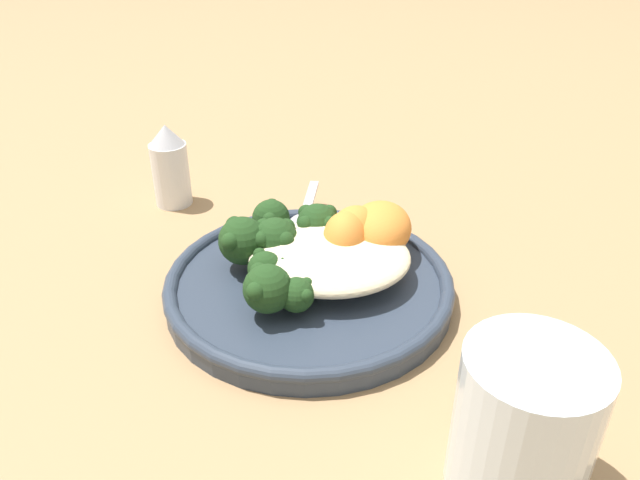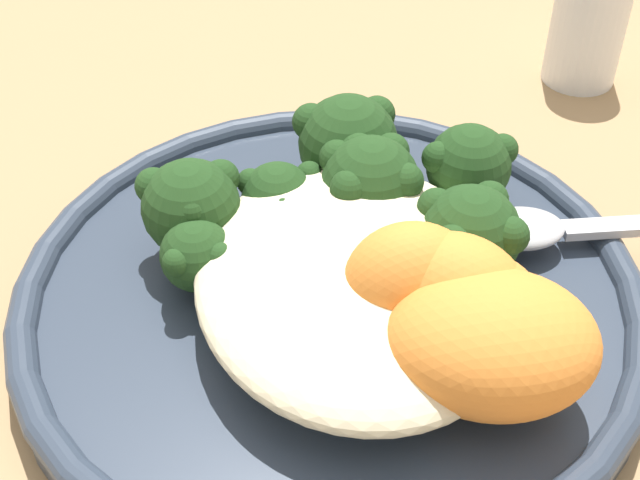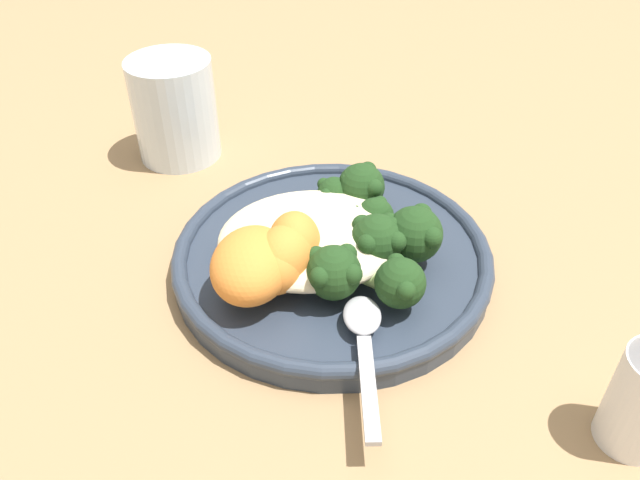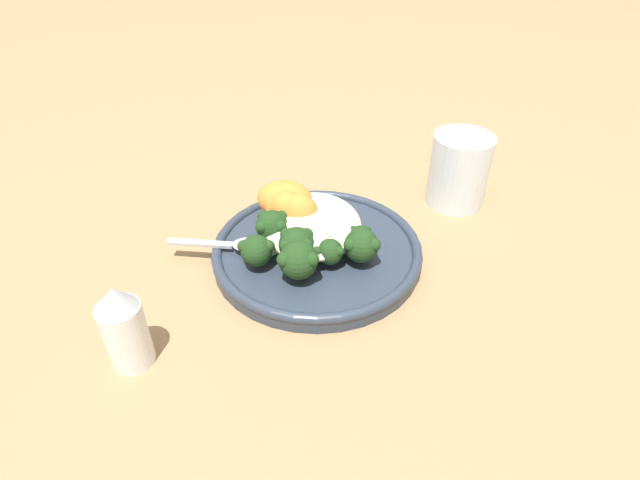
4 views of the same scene
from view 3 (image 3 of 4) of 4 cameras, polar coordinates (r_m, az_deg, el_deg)
ground_plane at (r=0.49m, az=3.40°, el=-2.35°), size 4.00×4.00×0.00m
plate at (r=0.47m, az=1.19°, el=-1.83°), size 0.24×0.24×0.02m
quinoa_mound at (r=0.45m, az=-0.90°, el=0.23°), size 0.13×0.11×0.03m
broccoli_stalk_0 at (r=0.42m, az=0.87°, el=-2.47°), size 0.04×0.08×0.04m
broccoli_stalk_1 at (r=0.43m, az=4.83°, el=-2.84°), size 0.09×0.11×0.03m
broccoli_stalk_2 at (r=0.44m, az=4.56°, el=-0.03°), size 0.09×0.06×0.04m
broccoli_stalk_3 at (r=0.45m, az=7.53°, el=0.43°), size 0.11×0.05×0.04m
broccoli_stalk_4 at (r=0.47m, az=3.96°, el=1.72°), size 0.08×0.04×0.03m
broccoli_stalk_5 at (r=0.49m, az=3.22°, el=4.27°), size 0.08×0.08×0.04m
broccoli_stalk_6 at (r=0.49m, az=0.71°, el=3.12°), size 0.05×0.08×0.03m
sweet_potato_chunk_0 at (r=0.43m, az=-3.29°, el=-1.53°), size 0.06×0.06×0.04m
sweet_potato_chunk_1 at (r=0.44m, az=-2.36°, el=-0.31°), size 0.04×0.05×0.05m
sweet_potato_chunk_2 at (r=0.42m, az=-6.28°, el=-2.28°), size 0.07×0.08×0.04m
sweet_potato_chunk_3 at (r=0.42m, az=-4.24°, el=-2.00°), size 0.05×0.06×0.04m
spoon at (r=0.40m, az=4.01°, el=-8.43°), size 0.03×0.11×0.01m
water_glass at (r=0.61m, az=-13.14°, el=11.56°), size 0.08×0.08×0.10m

